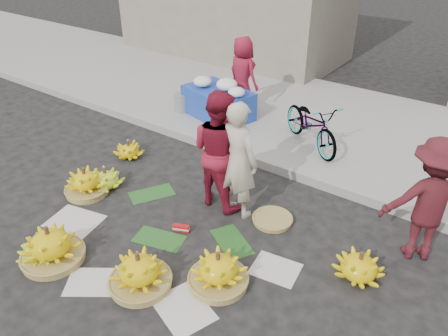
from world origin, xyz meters
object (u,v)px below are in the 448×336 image
Objects in this scene: banana_bunch_4 at (218,270)px; flower_table at (218,101)px; bicycle at (312,124)px; banana_bunch_0 at (86,183)px; vendor_cream at (238,160)px.

flower_table is (-2.58, 3.53, 0.24)m from banana_bunch_4.
flower_table is 0.94× the size of bicycle.
banana_bunch_4 is (2.68, -0.34, 0.01)m from banana_bunch_0.
banana_bunch_0 is 3.79m from bicycle.
banana_bunch_4 reaches higher than banana_bunch_0.
banana_bunch_4 is 0.51× the size of flower_table.
bicycle is (0.04, 2.18, -0.29)m from vendor_cream.
bicycle is at bearing 99.20° from banana_bunch_4.
bicycle is (-0.56, 3.45, 0.34)m from banana_bunch_4.
vendor_cream is at bearing -34.87° from flower_table.
banana_bunch_4 is at bearing 123.14° from vendor_cream.
vendor_cream is (-0.59, 1.27, 0.63)m from banana_bunch_4.
banana_bunch_4 is at bearing -40.01° from flower_table.
banana_bunch_0 is at bearing 172.87° from banana_bunch_4.
vendor_cream reaches higher than banana_bunch_4.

